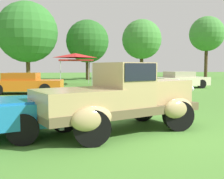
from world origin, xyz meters
TOP-DOWN VIEW (x-y plane):
  - ground_plane at (0.00, 0.00)m, footprint 120.00×120.00m
  - feature_pickup_truck at (-0.71, 0.27)m, footprint 4.33×2.91m
  - show_car_orange at (-4.23, 10.16)m, footprint 4.50×2.23m
  - show_car_cream at (6.47, 12.06)m, footprint 4.44×2.63m
  - spectator_near_truck at (0.23, 4.77)m, footprint 0.46×0.45m
  - canopy_tent_left_field at (-0.84, 17.26)m, footprint 2.83×2.83m
  - treeline_mid_left at (-5.56, 24.55)m, footprint 6.55×6.55m
  - treeline_center at (1.03, 25.07)m, footprint 4.90×4.90m
  - treeline_mid_right at (7.91, 26.29)m, footprint 4.90×4.90m
  - treeline_far_right at (17.58, 27.77)m, footprint 4.71×4.71m

SIDE VIEW (x-z plane):
  - ground_plane at x=0.00m, z-range 0.00..0.00m
  - show_car_cream at x=6.47m, z-range -0.01..1.21m
  - show_car_orange at x=-4.23m, z-range -0.01..1.21m
  - feature_pickup_truck at x=-0.71m, z-range 0.01..1.71m
  - spectator_near_truck at x=0.23m, z-range 0.07..1.76m
  - canopy_tent_left_field at x=-0.84m, z-range 1.07..3.78m
  - treeline_center at x=1.03m, z-range 0.98..7.87m
  - treeline_mid_right at x=7.91m, z-range 1.22..8.58m
  - treeline_mid_left at x=-5.56m, z-range 0.99..9.53m
  - treeline_far_right at x=17.58m, z-range 1.78..10.11m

